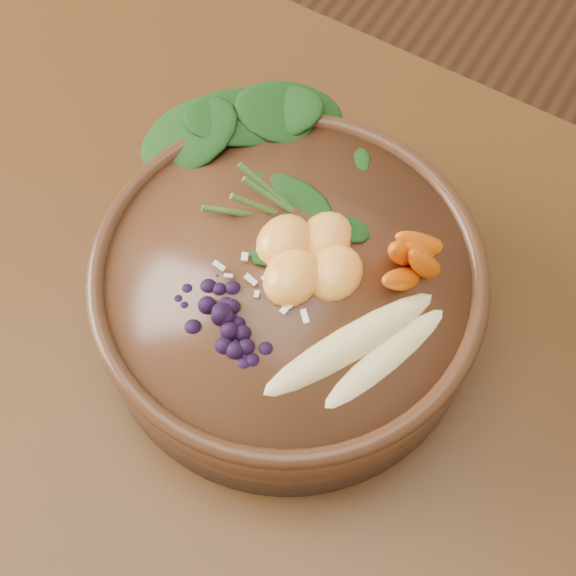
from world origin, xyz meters
name	(u,v)px	position (x,y,z in m)	size (l,w,h in m)	color
ground	(115,545)	(0.00, 0.00, 0.00)	(4.00, 4.00, 0.00)	#381E0F
stoneware_bowl	(288,295)	(0.21, 0.17, 0.79)	(0.27, 0.27, 0.07)	#492916
kale_heap	(314,170)	(0.19, 0.23, 0.84)	(0.18, 0.16, 0.04)	#193F14
carrot_cluster	(425,232)	(0.28, 0.22, 0.86)	(0.06, 0.06, 0.07)	orange
banana_halves	(370,342)	(0.29, 0.14, 0.83)	(0.10, 0.14, 0.03)	#E0CC84
mandarin_cluster	(310,247)	(0.22, 0.18, 0.84)	(0.08, 0.08, 0.03)	#FF9C39
blueberry_pile	(221,306)	(0.20, 0.11, 0.84)	(0.12, 0.09, 0.04)	black
coconut_flakes	(268,284)	(0.21, 0.15, 0.83)	(0.08, 0.06, 0.01)	white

